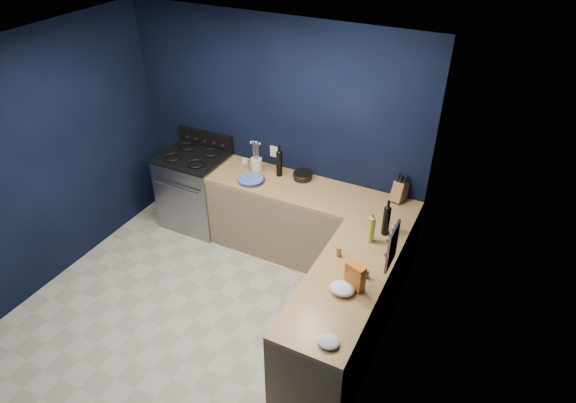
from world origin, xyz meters
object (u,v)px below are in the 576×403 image
Objects in this scene: gas_range at (196,191)px; plate_stack at (251,180)px; utensil_crock at (256,165)px; knife_block at (400,191)px; crouton_bag at (355,277)px.

gas_range is 0.99m from plate_stack.
utensil_crock is at bearing 102.97° from plate_stack.
knife_block is (1.57, 0.37, 0.09)m from plate_stack.
knife_block reaches higher than gas_range.
utensil_crock is 2.09m from crouton_bag.
crouton_bag reaches higher than gas_range.
utensil_crock reaches higher than plate_stack.
knife_block is at bearing 6.18° from gas_range.
plate_stack is 1.93m from crouton_bag.
crouton_bag reaches higher than utensil_crock.
gas_range is 4.38× the size of knife_block.
plate_stack is at bearing -155.29° from knife_block.
crouton_bag is at bearing -25.56° from gas_range.
knife_block is at bearing 5.63° from utensil_crock.
utensil_crock is (0.82, 0.10, 0.52)m from gas_range.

